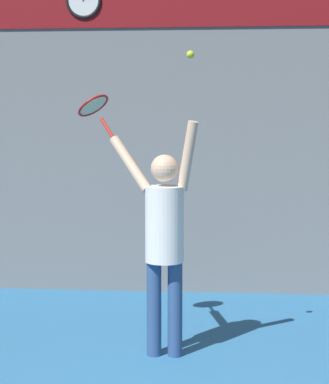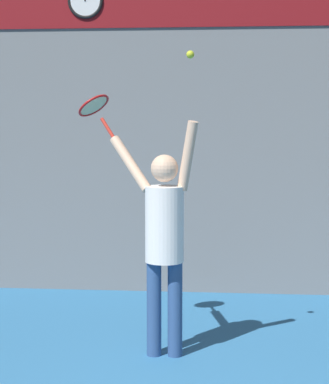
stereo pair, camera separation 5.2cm
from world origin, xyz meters
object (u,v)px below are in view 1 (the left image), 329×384
scoreboard_clock (83,0)px  tennis_racket (94,108)px  tennis_player (164,233)px  tennis_ball (190,55)px

scoreboard_clock → tennis_racket: 2.31m
tennis_player → tennis_ball: (0.23, -0.10, 1.52)m
scoreboard_clock → tennis_player: bearing=-63.2°
tennis_player → tennis_racket: 1.33m
tennis_racket → tennis_ball: size_ratio=6.24×
tennis_player → tennis_racket: bearing=151.6°
tennis_ball → tennis_racket: bearing=152.6°
scoreboard_clock → tennis_racket: (0.46, -1.87, -1.27)m
tennis_player → tennis_racket: size_ratio=5.00×
tennis_player → tennis_ball: bearing=-24.2°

